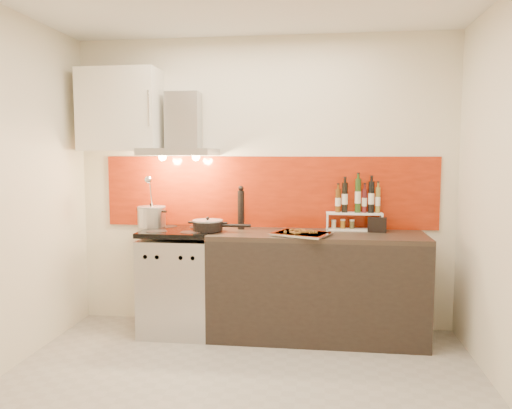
# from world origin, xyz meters

# --- Properties ---
(floor) EXTENTS (3.40, 3.40, 0.00)m
(floor) POSITION_xyz_m (0.00, 0.00, 0.00)
(floor) COLOR #9E9991
(floor) RESTS_ON ground
(back_wall) EXTENTS (3.40, 0.02, 2.60)m
(back_wall) POSITION_xyz_m (0.00, 1.40, 1.30)
(back_wall) COLOR silver
(back_wall) RESTS_ON ground
(backsplash) EXTENTS (3.00, 0.02, 0.64)m
(backsplash) POSITION_xyz_m (0.05, 1.39, 1.22)
(backsplash) COLOR maroon
(backsplash) RESTS_ON back_wall
(range_stove) EXTENTS (0.60, 0.60, 0.91)m
(range_stove) POSITION_xyz_m (-0.70, 1.10, 0.44)
(range_stove) COLOR #B7B7BA
(range_stove) RESTS_ON ground
(counter) EXTENTS (1.80, 0.60, 0.90)m
(counter) POSITION_xyz_m (0.50, 1.10, 0.45)
(counter) COLOR black
(counter) RESTS_ON ground
(range_hood) EXTENTS (0.62, 0.50, 0.61)m
(range_hood) POSITION_xyz_m (-0.70, 1.24, 1.74)
(range_hood) COLOR #B7B7BA
(range_hood) RESTS_ON back_wall
(upper_cabinet) EXTENTS (0.70, 0.35, 0.72)m
(upper_cabinet) POSITION_xyz_m (-1.25, 1.22, 1.95)
(upper_cabinet) COLOR white
(upper_cabinet) RESTS_ON back_wall
(stock_pot) EXTENTS (0.25, 0.25, 0.22)m
(stock_pot) POSITION_xyz_m (-0.98, 1.21, 1.00)
(stock_pot) COLOR #B7B7BA
(stock_pot) RESTS_ON range_stove
(saute_pan) EXTENTS (0.50, 0.26, 0.12)m
(saute_pan) POSITION_xyz_m (-0.42, 1.05, 0.96)
(saute_pan) COLOR black
(saute_pan) RESTS_ON range_stove
(utensil_jar) EXTENTS (0.10, 0.15, 0.47)m
(utensil_jar) POSITION_xyz_m (-0.98, 1.17, 1.04)
(utensil_jar) COLOR silver
(utensil_jar) RESTS_ON range_stove
(pepper_mill) EXTENTS (0.06, 0.06, 0.39)m
(pepper_mill) POSITION_xyz_m (-0.17, 1.24, 1.09)
(pepper_mill) COLOR black
(pepper_mill) RESTS_ON counter
(step_shelf) EXTENTS (0.48, 0.13, 0.45)m
(step_shelf) POSITION_xyz_m (0.83, 1.29, 1.09)
(step_shelf) COLOR white
(step_shelf) RESTS_ON counter
(caddy_box) EXTENTS (0.16, 0.09, 0.13)m
(caddy_box) POSITION_xyz_m (1.00, 1.21, 0.96)
(caddy_box) COLOR black
(caddy_box) RESTS_ON counter
(baking_tray) EXTENTS (0.55, 0.49, 0.03)m
(baking_tray) POSITION_xyz_m (0.37, 0.96, 0.92)
(baking_tray) COLOR silver
(baking_tray) RESTS_ON counter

